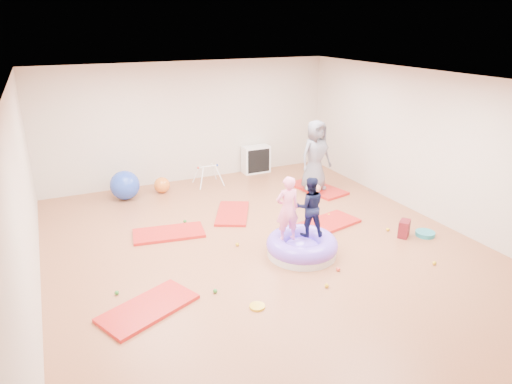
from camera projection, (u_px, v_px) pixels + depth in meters
name	position (u px, v px, depth m)	size (l,w,h in m)	color
room	(264.00, 169.00, 7.34)	(7.01, 8.01, 2.81)	#9B5C3B
gym_mat_front_left	(148.00, 308.00, 6.10)	(1.28, 0.64, 0.05)	#C22800
gym_mat_mid_left	(169.00, 233.00, 8.27)	(1.26, 0.63, 0.05)	#C22800
gym_mat_center_back	(232.00, 213.00, 9.13)	(1.20, 0.60, 0.05)	#C22800
gym_mat_right	(326.00, 224.00, 8.65)	(1.28, 0.64, 0.05)	#C22800
gym_mat_rear_right	(318.00, 188.00, 10.48)	(1.34, 0.67, 0.06)	#C22800
inflatable_cushion	(302.00, 246.00, 7.52)	(1.18, 1.18, 0.37)	silver
child_pink	(287.00, 206.00, 7.22)	(0.40, 0.26, 1.09)	pink
child_navy	(310.00, 204.00, 7.41)	(0.49, 0.38, 1.01)	black
adult_caregiver	(316.00, 155.00, 10.11)	(0.77, 0.50, 1.58)	slate
infant	(314.00, 188.00, 10.13)	(0.36, 0.37, 0.21)	#C6E4FF
ball_pit_balls	(288.00, 253.00, 7.53)	(4.94, 3.30, 0.06)	#2E7B29
exercise_ball_blue	(125.00, 185.00, 9.83)	(0.63, 0.63, 0.63)	#2444BA
exercise_ball_orange	(162.00, 185.00, 10.25)	(0.36, 0.36, 0.36)	orange
infant_play_gym	(208.00, 172.00, 10.66)	(0.62, 0.59, 0.48)	white
cube_shelf	(256.00, 159.00, 11.57)	(0.69, 0.34, 0.69)	white
balance_disc	(425.00, 234.00, 8.22)	(0.34, 0.34, 0.08)	teal
backpack	(404.00, 229.00, 8.15)	(0.27, 0.17, 0.31)	red
yellow_toy	(257.00, 307.00, 6.16)	(0.21, 0.21, 0.03)	gold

